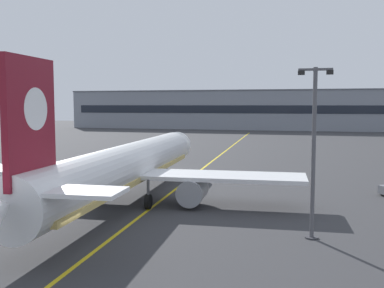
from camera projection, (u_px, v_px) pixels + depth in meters
ground_plane at (57, 258)px, 26.17m from camera, size 400.00×400.00×0.00m
taxiway_centreline at (191, 177)px, 55.02m from camera, size 10.28×179.74×0.01m
airliner_foreground at (126, 167)px, 40.38m from camera, size 32.25×41.52×11.65m
apron_lamp_post at (314, 150)px, 29.52m from camera, size 2.24×0.90×11.46m
safety_cone_by_nose_gear at (179, 175)px, 55.26m from camera, size 0.44×0.44×0.55m
terminal_building at (288, 110)px, 157.93m from camera, size 163.95×12.40×14.29m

